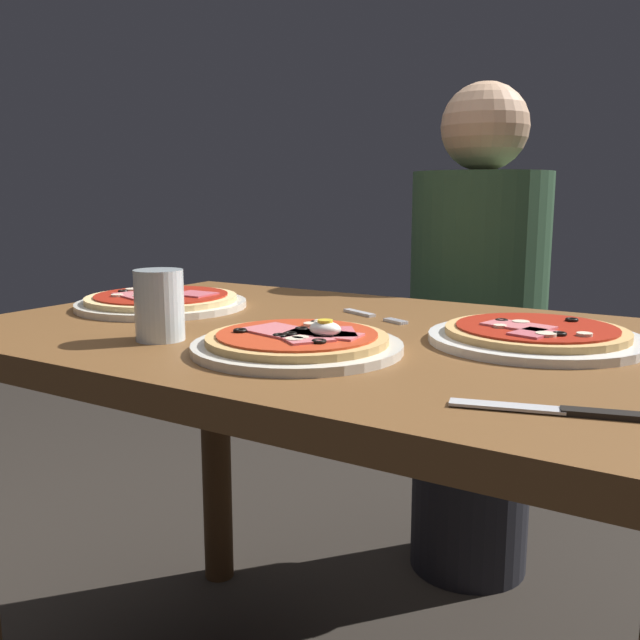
{
  "coord_description": "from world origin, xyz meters",
  "views": [
    {
      "loc": [
        0.53,
        -0.9,
        0.93
      ],
      "look_at": [
        0.02,
        -0.07,
        0.75
      ],
      "focal_mm": 39.14,
      "sensor_mm": 36.0,
      "label": 1
    }
  ],
  "objects_px": {
    "dining_table": "(336,407)",
    "diner_person": "(476,349)",
    "pizza_foreground": "(298,342)",
    "pizza_across_right": "(536,335)",
    "fork": "(369,315)",
    "pizza_across_left": "(162,301)",
    "water_glass_near": "(160,310)",
    "knife": "(568,411)"
  },
  "relations": [
    {
      "from": "dining_table",
      "to": "diner_person",
      "type": "distance_m",
      "value": 0.68
    },
    {
      "from": "pizza_foreground",
      "to": "pizza_across_right",
      "type": "height_order",
      "value": "pizza_foreground"
    },
    {
      "from": "pizza_across_right",
      "to": "fork",
      "type": "xyz_separation_m",
      "value": [
        -0.3,
        0.07,
        -0.01
      ]
    },
    {
      "from": "dining_table",
      "to": "pizza_across_left",
      "type": "relative_size",
      "value": 3.7
    },
    {
      "from": "water_glass_near",
      "to": "knife",
      "type": "xyz_separation_m",
      "value": [
        0.58,
        -0.05,
        -0.04
      ]
    },
    {
      "from": "dining_table",
      "to": "pizza_foreground",
      "type": "relative_size",
      "value": 4.07
    },
    {
      "from": "dining_table",
      "to": "pizza_across_left",
      "type": "xyz_separation_m",
      "value": [
        -0.39,
        0.02,
        0.13
      ]
    },
    {
      "from": "dining_table",
      "to": "water_glass_near",
      "type": "bearing_deg",
      "value": -133.42
    },
    {
      "from": "dining_table",
      "to": "pizza_foreground",
      "type": "xyz_separation_m",
      "value": [
        0.03,
        -0.15,
        0.13
      ]
    },
    {
      "from": "knife",
      "to": "pizza_across_right",
      "type": "bearing_deg",
      "value": 110.18
    },
    {
      "from": "diner_person",
      "to": "pizza_foreground",
      "type": "bearing_deg",
      "value": 92.92
    },
    {
      "from": "water_glass_near",
      "to": "knife",
      "type": "relative_size",
      "value": 0.53
    },
    {
      "from": "water_glass_near",
      "to": "fork",
      "type": "distance_m",
      "value": 0.37
    },
    {
      "from": "pizza_foreground",
      "to": "fork",
      "type": "bearing_deg",
      "value": 98.91
    },
    {
      "from": "pizza_foreground",
      "to": "pizza_across_left",
      "type": "bearing_deg",
      "value": 157.75
    },
    {
      "from": "pizza_across_left",
      "to": "knife",
      "type": "relative_size",
      "value": 1.61
    },
    {
      "from": "dining_table",
      "to": "pizza_across_right",
      "type": "xyz_separation_m",
      "value": [
        0.28,
        0.07,
        0.13
      ]
    },
    {
      "from": "dining_table",
      "to": "pizza_across_left",
      "type": "height_order",
      "value": "pizza_across_left"
    },
    {
      "from": "dining_table",
      "to": "knife",
      "type": "height_order",
      "value": "knife"
    },
    {
      "from": "dining_table",
      "to": "diner_person",
      "type": "relative_size",
      "value": 0.98
    },
    {
      "from": "pizza_across_left",
      "to": "pizza_across_right",
      "type": "bearing_deg",
      "value": 4.09
    },
    {
      "from": "water_glass_near",
      "to": "pizza_across_left",
      "type": "bearing_deg",
      "value": 134.23
    },
    {
      "from": "pizza_foreground",
      "to": "knife",
      "type": "relative_size",
      "value": 1.47
    },
    {
      "from": "pizza_foreground",
      "to": "dining_table",
      "type": "bearing_deg",
      "value": 100.76
    },
    {
      "from": "fork",
      "to": "knife",
      "type": "relative_size",
      "value": 0.78
    },
    {
      "from": "pizza_across_left",
      "to": "knife",
      "type": "height_order",
      "value": "pizza_across_left"
    },
    {
      "from": "dining_table",
      "to": "pizza_across_right",
      "type": "relative_size",
      "value": 3.85
    },
    {
      "from": "fork",
      "to": "knife",
      "type": "distance_m",
      "value": 0.56
    },
    {
      "from": "pizza_across_right",
      "to": "water_glass_near",
      "type": "bearing_deg",
      "value": -150.73
    },
    {
      "from": "dining_table",
      "to": "pizza_foreground",
      "type": "height_order",
      "value": "pizza_foreground"
    },
    {
      "from": "pizza_across_left",
      "to": "dining_table",
      "type": "bearing_deg",
      "value": -3.08
    },
    {
      "from": "water_glass_near",
      "to": "diner_person",
      "type": "relative_size",
      "value": 0.09
    },
    {
      "from": "water_glass_near",
      "to": "pizza_across_right",
      "type": "bearing_deg",
      "value": 29.27
    },
    {
      "from": "pizza_across_right",
      "to": "water_glass_near",
      "type": "distance_m",
      "value": 0.53
    },
    {
      "from": "diner_person",
      "to": "pizza_across_left",
      "type": "bearing_deg",
      "value": 60.53
    },
    {
      "from": "knife",
      "to": "diner_person",
      "type": "bearing_deg",
      "value": 114.02
    },
    {
      "from": "knife",
      "to": "fork",
      "type": "bearing_deg",
      "value": 137.72
    },
    {
      "from": "pizza_across_left",
      "to": "water_glass_near",
      "type": "height_order",
      "value": "water_glass_near"
    },
    {
      "from": "pizza_across_right",
      "to": "diner_person",
      "type": "height_order",
      "value": "diner_person"
    },
    {
      "from": "pizza_across_left",
      "to": "pizza_across_right",
      "type": "xyz_separation_m",
      "value": [
        0.67,
        0.05,
        -0.0
      ]
    },
    {
      "from": "dining_table",
      "to": "pizza_foreground",
      "type": "bearing_deg",
      "value": -79.24
    },
    {
      "from": "pizza_across_left",
      "to": "pizza_across_right",
      "type": "height_order",
      "value": "same"
    }
  ]
}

